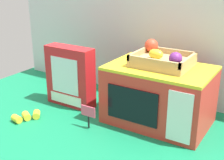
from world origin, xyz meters
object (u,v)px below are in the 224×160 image
Objects in this scene: cookie_set_box at (70,76)px; loose_toy_banana at (27,116)px; price_sign at (88,114)px; toy_microwave at (159,95)px; food_groups_crate at (162,59)px.

cookie_set_box is 0.28m from loose_toy_banana.
cookie_set_box is at bearing 75.21° from loose_toy_banana.
loose_toy_banana is (-0.28, -0.09, -0.05)m from price_sign.
loose_toy_banana is (-0.50, -0.30, -0.11)m from toy_microwave.
food_groups_crate is 1.89× the size of loose_toy_banana.
cookie_set_box is (-0.43, -0.08, -0.13)m from food_groups_crate.
price_sign is (-0.22, -0.23, -0.21)m from food_groups_crate.
food_groups_crate is 0.64m from loose_toy_banana.
food_groups_crate is (-0.01, 0.02, 0.15)m from toy_microwave.
cookie_set_box is at bearing -169.32° from food_groups_crate.
loose_toy_banana is (-0.49, -0.32, -0.26)m from food_groups_crate.
cookie_set_box is 2.34× the size of loose_toy_banana.
price_sign is at bearing -132.81° from food_groups_crate.
loose_toy_banana is at bearing -149.43° from toy_microwave.
toy_microwave is at bearing 30.57° from loose_toy_banana.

